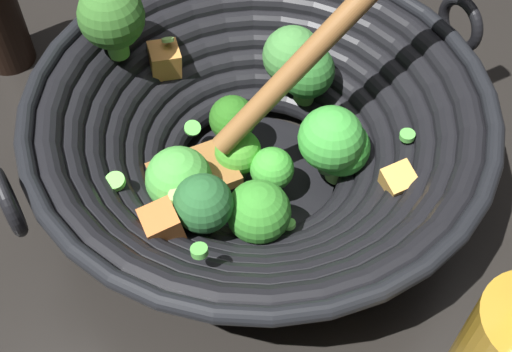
{
  "coord_description": "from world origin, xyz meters",
  "views": [
    {
      "loc": [
        0.12,
        -0.35,
        0.49
      ],
      "look_at": [
        0.0,
        -0.02,
        0.03
      ],
      "focal_mm": 46.37,
      "sensor_mm": 36.0,
      "label": 1
    }
  ],
  "objects": [
    {
      "name": "ground_plane",
      "position": [
        0.0,
        0.0,
        0.0
      ],
      "size": [
        4.0,
        4.0,
        0.0
      ],
      "primitive_type": "plane",
      "color": "black"
    },
    {
      "name": "wok",
      "position": [
        -0.0,
        0.0,
        0.07
      ],
      "size": [
        0.39,
        0.39,
        0.26
      ],
      "color": "black",
      "rests_on": "ground"
    }
  ]
}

